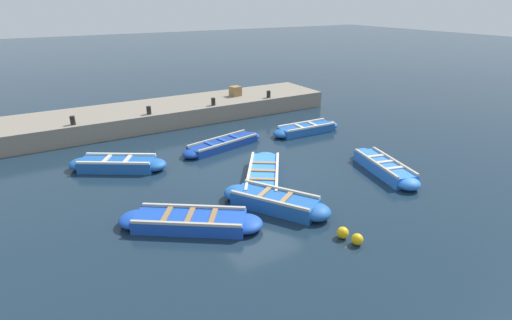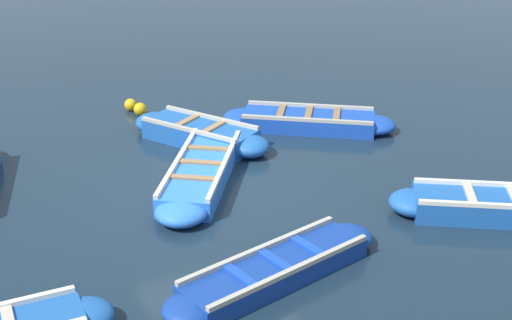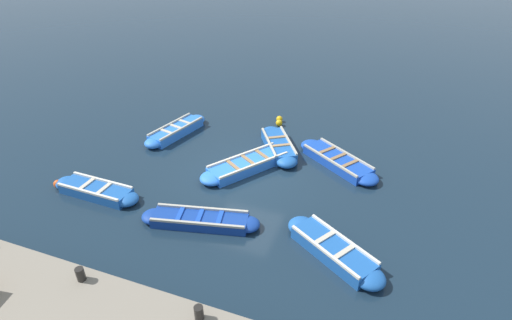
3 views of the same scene
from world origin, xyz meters
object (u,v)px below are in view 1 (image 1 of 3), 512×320
Objects in this scene: bollard_mid_south at (213,102)px; boat_far_corner at (190,221)px; bollard_mid_north at (149,110)px; wooden_crate at (235,91)px; buoy_yellow_far at (343,233)px; boat_end_of_row at (275,202)px; buoy_orange_near at (357,239)px; bollard_north at (73,120)px; boat_near_quay at (118,164)px; boat_tucked at (263,176)px; boat_mid_row at (384,167)px; buoy_white_drifting at (332,124)px; boat_centre at (306,129)px; boat_alongside at (223,144)px; bollard_south at (269,94)px.

boat_far_corner is at bearing -28.56° from bollard_mid_south.
wooden_crate is at bearing 103.93° from bollard_mid_north.
boat_far_corner is 12.14× the size of buoy_yellow_far.
boat_end_of_row is 11.11× the size of buoy_orange_near.
boat_far_corner is at bearing 10.71° from bollard_north.
boat_near_quay is 5.05m from boat_tucked.
boat_mid_row is 5.19m from buoy_white_drifting.
buoy_white_drifting is (3.55, 7.30, -0.82)m from bollard_mid_north.
bollard_north is at bearing -146.27° from boat_tucked.
boat_alongside is (-0.14, -3.95, -0.02)m from boat_centre.
boat_near_quay is 5.92m from boat_end_of_row.
boat_near_quay reaches higher than buoy_yellow_far.
buoy_yellow_far is at bearing -30.97° from boat_centre.
boat_end_of_row reaches higher than buoy_yellow_far.
boat_far_corner is 3.36m from boat_tucked.
boat_end_of_row is at bearing -163.68° from buoy_orange_near.
boat_tucked is at bearing 114.77° from boat_far_corner.
boat_centre is 11.20× the size of buoy_yellow_far.
boat_tucked is at bearing -178.95° from buoy_orange_near.
bollard_south is at bearing 137.67° from boat_far_corner.
bollard_north and bollard_mid_south have the same top height.
boat_near_quay reaches higher than boat_mid_row.
boat_far_corner is at bearing -42.33° from bollard_south.
wooden_crate reaches higher than boat_centre.
boat_near_quay is 1.03× the size of boat_end_of_row.
wooden_crate is at bearing 146.40° from boat_far_corner.
boat_mid_row is at bearing 120.67° from buoy_yellow_far.
buoy_white_drifting is at bearing 27.15° from wooden_crate.
bollard_mid_south is 0.72× the size of wooden_crate.
boat_tucked reaches higher than boat_centre.
wooden_crate is at bearing -169.43° from boat_centre.
buoy_orange_near is (11.09, -1.41, -0.82)m from bollard_mid_south.
boat_mid_row is 9.79× the size of bollard_mid_south.
wooden_crate is at bearing 164.41° from buoy_yellow_far.
boat_centre is 9.38× the size of bollard_mid_north.
wooden_crate reaches higher than bollard_mid_north.
boat_end_of_row is 10.74× the size of buoy_yellow_far.
boat_alongside reaches higher than buoy_orange_near.
bollard_south is (-8.39, 0.69, 0.77)m from boat_mid_row.
bollard_south is 0.72× the size of wooden_crate.
boat_far_corner is 4.16m from buoy_orange_near.
bollard_north is (-6.93, -4.63, 0.78)m from boat_tucked.
bollard_mid_south is at bearing -164.23° from boat_mid_row.
bollard_south is at bearing 90.00° from bollard_mid_north.
boat_centre is 9.38× the size of bollard_south.
buoy_white_drifting is at bearing 120.52° from boat_tucked.
wooden_crate reaches higher than boat_mid_row.
buoy_orange_near is (11.09, 1.65, -0.82)m from bollard_mid_north.
wooden_crate is 12.74m from buoy_orange_near.
buoy_orange_near is (7.49, 3.87, -0.05)m from boat_near_quay.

